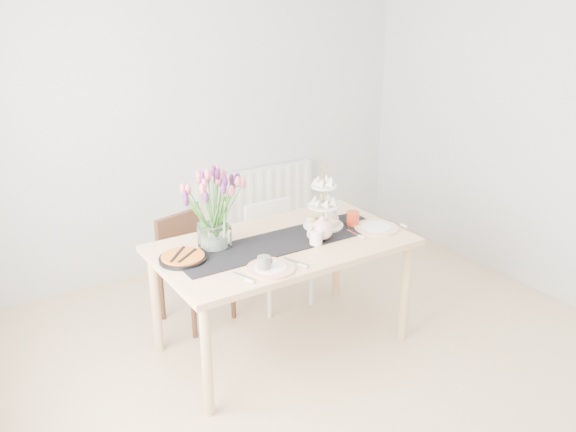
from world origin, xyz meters
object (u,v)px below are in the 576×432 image
mug_white (316,238)px  plate_left (271,268)px  tart_tin (183,258)px  chair_brown (189,260)px  teapot (322,230)px  radiator (254,202)px  mug_grey (264,264)px  dining_table (282,253)px  chair_white (274,246)px  cake_stand (323,211)px  mug_orange (353,219)px  plate_right (376,228)px  tulip_vase (213,199)px  cream_jug (329,215)px

mug_white → plate_left: size_ratio=0.33×
tart_tin → chair_brown: bearing=64.4°
chair_brown → teapot: bearing=-68.3°
radiator → mug_grey: size_ratio=13.39×
radiator → dining_table: (-0.63, -1.48, 0.22)m
chair_white → tart_tin: tart_tin is taller
teapot → cake_stand: bearing=45.9°
mug_orange → plate_right: size_ratio=0.34×
dining_table → cake_stand: cake_stand is taller
tart_tin → mug_orange: mug_orange is taller
mug_grey → chair_white: bearing=41.5°
chair_brown → plate_right: bearing=-54.6°
radiator → mug_orange: size_ratio=11.92×
radiator → mug_orange: mug_orange is taller
tulip_vase → plate_right: tulip_vase is taller
dining_table → tart_tin: bearing=172.3°
dining_table → chair_white: bearing=63.4°
chair_brown → cream_jug: (0.81, -0.56, 0.36)m
mug_orange → dining_table: bearing=149.4°
dining_table → cake_stand: bearing=10.8°
plate_left → plate_right: bearing=9.0°
teapot → cream_jug: size_ratio=2.33×
chair_white → mug_grey: size_ratio=8.44×
radiator → cake_stand: size_ratio=3.03×
radiator → plate_right: bearing=-89.4°
tart_tin → plate_left: 0.53m
chair_brown → plate_left: bearing=-99.6°
cream_jug → mug_grey: bearing=-166.0°
cream_jug → mug_white: (-0.30, -0.27, -0.00)m
teapot → plate_right: teapot is taller
cake_stand → chair_white: bearing=97.5°
tart_tin → mug_orange: bearing=-5.1°
teapot → tart_tin: size_ratio=0.81×
mug_orange → plate_left: (-0.81, -0.27, -0.04)m
tart_tin → chair_white: bearing=28.4°
chair_white → cream_jug: bearing=-69.6°
mug_white → tulip_vase: bearing=151.8°
chair_white → plate_right: size_ratio=2.58×
dining_table → tulip_vase: size_ratio=2.71×
mug_orange → cream_jug: bearing=94.2°
teapot → chair_brown: bearing=120.3°
chair_white → radiator: bearing=71.6°
chair_brown → cream_jug: bearing=-49.4°
tulip_vase → mug_orange: size_ratio=5.87×
tart_tin → plate_left: size_ratio=1.01×
cake_stand → mug_grey: (-0.67, -0.36, -0.07)m
cream_jug → plate_left: (-0.72, -0.42, -0.04)m
tart_tin → mug_grey: mug_grey is taller
dining_table → plate_left: bearing=-132.0°
mug_orange → chair_brown: bearing=113.4°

